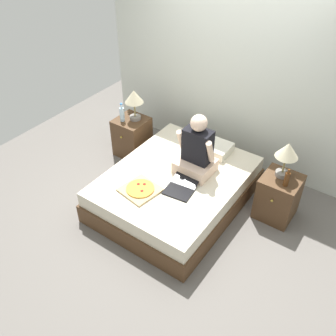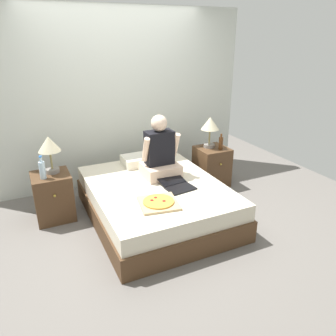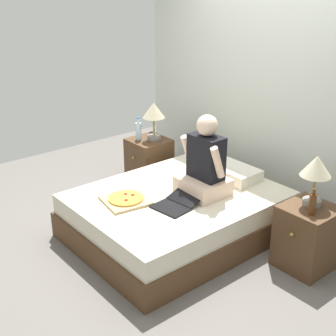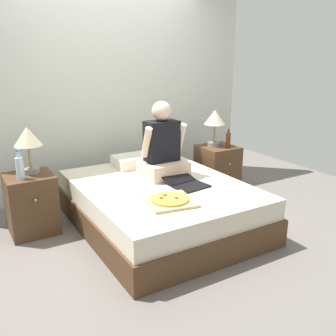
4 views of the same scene
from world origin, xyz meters
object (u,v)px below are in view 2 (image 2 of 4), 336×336
lamp_on_right_nightstand (210,126)px  laptop (177,185)px  pizza_box (159,203)px  person_seated (160,154)px  nightstand_left (53,196)px  bed (156,201)px  nightstand_right (212,166)px  water_bottle (42,170)px  lamp_on_left_nightstand (49,147)px  beer_bottle (221,143)px

lamp_on_right_nightstand → laptop: (-0.91, -0.76, -0.44)m
lamp_on_right_nightstand → pizza_box: (-1.28, -1.05, -0.44)m
pizza_box → person_seated: bearing=64.6°
person_seated → laptop: person_seated is taller
pizza_box → nightstand_left: bearing=133.8°
bed → nightstand_right: size_ratio=3.34×
bed → laptop: size_ratio=4.32×
bed → water_bottle: (-1.22, 0.43, 0.47)m
nightstand_left → nightstand_right: 2.27m
lamp_on_right_nightstand → pizza_box: bearing=-140.5°
nightstand_left → lamp_on_left_nightstand: 0.62m
nightstand_left → lamp_on_right_nightstand: 2.33m
water_bottle → nightstand_right: size_ratio=0.47×
bed → pizza_box: 0.57m
beer_bottle → person_seated: size_ratio=0.29×
lamp_on_left_nightstand → laptop: size_ratio=1.00×
lamp_on_left_nightstand → nightstand_right: size_ratio=0.77×
lamp_on_left_nightstand → nightstand_left: bearing=-128.6°
lamp_on_right_nightstand → beer_bottle: 0.29m
lamp_on_right_nightstand → laptop: size_ratio=1.00×
laptop → pizza_box: bearing=-142.1°
beer_bottle → lamp_on_right_nightstand: bearing=123.7°
lamp_on_left_nightstand → laptop: 1.57m
laptop → pizza_box: laptop is taller
water_bottle → bed: bearing=-19.6°
water_bottle → lamp_on_right_nightstand: 2.34m
person_seated → pizza_box: size_ratio=1.69×
water_bottle → pizza_box: bearing=-41.3°
nightstand_right → pizza_box: nightstand_right is taller
bed → nightstand_right: nightstand_right is taller
nightstand_left → person_seated: bearing=-13.7°
laptop → bed: bearing=136.0°
water_bottle → pizza_box: (1.04, -0.91, -0.22)m
lamp_on_left_nightstand → nightstand_right: lamp_on_left_nightstand is taller
nightstand_left → water_bottle: 0.42m
bed → lamp_on_right_nightstand: bearing=27.4°
laptop → pizza_box: 0.47m
bed → laptop: 0.37m
lamp_on_right_nightstand → bed: bearing=-152.6°
person_seated → nightstand_left: bearing=166.3°
beer_bottle → nightstand_left: bearing=177.6°
lamp_on_right_nightstand → pizza_box: 1.72m
lamp_on_left_nightstand → lamp_on_right_nightstand: (2.20, 0.00, 0.00)m
nightstand_left → water_bottle: bearing=-131.7°
lamp_on_left_nightstand → beer_bottle: (2.30, -0.15, -0.23)m
nightstand_left → pizza_box: (0.96, -1.00, 0.18)m
person_seated → pizza_box: bearing=-115.4°
pizza_box → lamp_on_right_nightstand: bearing=39.5°
lamp_on_left_nightstand → person_seated: 1.31m
nightstand_right → lamp_on_right_nightstand: 0.62m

